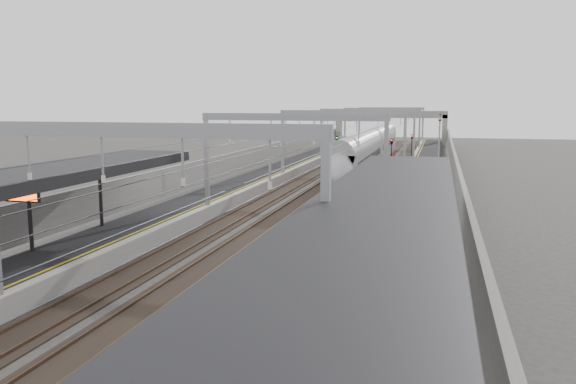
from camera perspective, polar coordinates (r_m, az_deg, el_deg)
The scene contains 14 objects.
ground at distance 19.48m, azimuth -16.91°, elevation -16.38°, with size 260.00×260.00×0.00m, color #383533.
platform_left at distance 62.84m, azimuth -1.30°, elevation 1.87°, with size 4.00×120.00×1.00m, color black.
platform_right at distance 60.33m, azimuth 13.44°, elevation 1.33°, with size 4.00×120.00×1.00m, color black.
tracks at distance 61.14m, azimuth 5.91°, elevation 1.20°, with size 11.40×140.00×0.20m.
overhead_line at distance 67.16m, azimuth 6.91°, elevation 7.09°, with size 13.00×140.00×6.60m.
canopy_right at distance 18.14m, azimuth 9.80°, elevation -1.09°, with size 4.40×30.00×4.24m.
overbridge at distance 115.26m, azimuth 10.40°, elevation 7.33°, with size 22.00×2.20×6.90m.
wall_left at distance 63.69m, azimuth -4.07°, elevation 2.94°, with size 0.30×120.00×3.20m, color gray.
wall_right at distance 60.20m, azimuth 16.52°, elevation 2.25°, with size 0.30×120.00×3.20m, color gray.
train at distance 67.64m, azimuth 8.16°, elevation 3.60°, with size 2.63×47.86×4.16m.
bench at distance 21.87m, azimuth 8.78°, elevation -8.99°, with size 0.96×1.71×0.86m.
signal_green at distance 84.81m, azimuth 5.02°, elevation 4.96°, with size 0.32×0.32×3.48m.
signal_red_near at distance 79.61m, azimuth 10.47°, elevation 4.59°, with size 0.32×0.32×3.48m.
signal_red_far at distance 91.50m, azimuth 12.48°, elevation 5.07°, with size 0.32×0.32×3.48m.
Camera 1 is at (9.63, -14.82, 8.20)m, focal length 35.00 mm.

